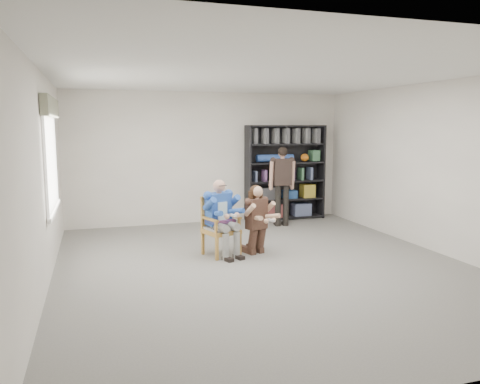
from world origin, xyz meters
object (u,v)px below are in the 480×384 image
object	(u,v)px
armchair	(221,226)
bookshelf	(285,173)
standing_man	(282,187)
seated_man	(221,218)
kneeling_woman	(258,220)

from	to	relation	value
armchair	bookshelf	size ratio (longest dim) A/B	0.45
standing_man	seated_man	bearing A→B (deg)	-128.35
armchair	standing_man	distance (m)	2.58
bookshelf	standing_man	size ratio (longest dim) A/B	1.27
seated_man	standing_man	bearing A→B (deg)	26.59
armchair	bookshelf	xyz separation A→B (m)	(2.16, 2.49, 0.57)
armchair	kneeling_woman	bearing A→B (deg)	-30.18
kneeling_woman	standing_man	size ratio (longest dim) A/B	0.69
armchair	kneeling_woman	size ratio (longest dim) A/B	0.84
armchair	bookshelf	bearing A→B (deg)	30.55
bookshelf	seated_man	bearing A→B (deg)	-130.96
bookshelf	standing_man	world-z (taller)	bookshelf
armchair	seated_man	distance (m)	0.14
seated_man	bookshelf	size ratio (longest dim) A/B	0.59
armchair	standing_man	size ratio (longest dim) A/B	0.58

